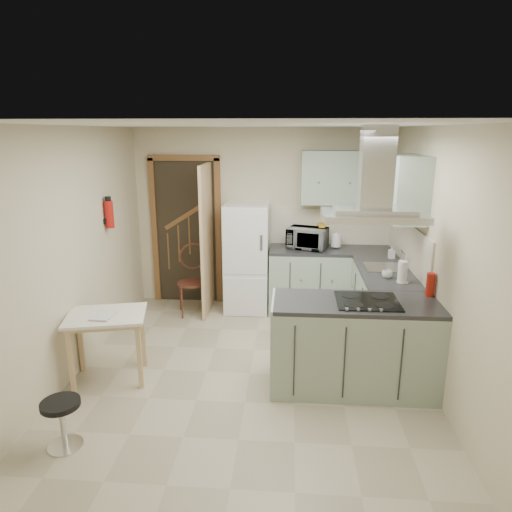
# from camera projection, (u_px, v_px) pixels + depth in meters

# --- Properties ---
(floor) EXTENTS (4.20, 4.20, 0.00)m
(floor) POSITION_uv_depth(u_px,v_px,m) (250.00, 373.00, 4.77)
(floor) COLOR #B3A78B
(floor) RESTS_ON ground
(ceiling) EXTENTS (4.20, 4.20, 0.00)m
(ceiling) POSITION_uv_depth(u_px,v_px,m) (249.00, 125.00, 4.11)
(ceiling) COLOR silver
(ceiling) RESTS_ON back_wall
(back_wall) EXTENTS (3.60, 0.00, 3.60)m
(back_wall) POSITION_uv_depth(u_px,v_px,m) (263.00, 219.00, 6.46)
(back_wall) COLOR beige
(back_wall) RESTS_ON floor
(left_wall) EXTENTS (0.00, 4.20, 4.20)m
(left_wall) POSITION_uv_depth(u_px,v_px,m) (71.00, 255.00, 4.57)
(left_wall) COLOR beige
(left_wall) RESTS_ON floor
(right_wall) EXTENTS (0.00, 4.20, 4.20)m
(right_wall) POSITION_uv_depth(u_px,v_px,m) (439.00, 262.00, 4.31)
(right_wall) COLOR beige
(right_wall) RESTS_ON floor
(doorway) EXTENTS (1.10, 0.12, 2.10)m
(doorway) POSITION_uv_depth(u_px,v_px,m) (186.00, 232.00, 6.56)
(doorway) COLOR brown
(doorway) RESTS_ON floor
(fridge) EXTENTS (0.60, 0.60, 1.50)m
(fridge) POSITION_uv_depth(u_px,v_px,m) (247.00, 258.00, 6.32)
(fridge) COLOR white
(fridge) RESTS_ON floor
(counter_back) EXTENTS (1.08, 0.60, 0.90)m
(counter_back) POSITION_uv_depth(u_px,v_px,m) (309.00, 280.00, 6.33)
(counter_back) COLOR #9EB2A0
(counter_back) RESTS_ON floor
(counter_right) EXTENTS (0.60, 1.95, 0.90)m
(counter_right) POSITION_uv_depth(u_px,v_px,m) (379.00, 299.00, 5.62)
(counter_right) COLOR #9EB2A0
(counter_right) RESTS_ON floor
(splashback) EXTENTS (1.68, 0.02, 0.50)m
(splashback) POSITION_uv_depth(u_px,v_px,m) (331.00, 227.00, 6.40)
(splashback) COLOR beige
(splashback) RESTS_ON counter_back
(wall_cabinet_back) EXTENTS (0.85, 0.35, 0.70)m
(wall_cabinet_back) POSITION_uv_depth(u_px,v_px,m) (333.00, 177.00, 6.06)
(wall_cabinet_back) COLOR #9EB2A0
(wall_cabinet_back) RESTS_ON back_wall
(wall_cabinet_right) EXTENTS (0.35, 0.90, 0.70)m
(wall_cabinet_right) POSITION_uv_depth(u_px,v_px,m) (404.00, 188.00, 4.98)
(wall_cabinet_right) COLOR #9EB2A0
(wall_cabinet_right) RESTS_ON right_wall
(peninsula) EXTENTS (1.55, 0.65, 0.90)m
(peninsula) POSITION_uv_depth(u_px,v_px,m) (354.00, 345.00, 4.40)
(peninsula) COLOR #9EB2A0
(peninsula) RESTS_ON floor
(hob) EXTENTS (0.58, 0.50, 0.01)m
(hob) POSITION_uv_depth(u_px,v_px,m) (367.00, 301.00, 4.27)
(hob) COLOR black
(hob) RESTS_ON peninsula
(extractor_hood) EXTENTS (0.90, 0.55, 0.10)m
(extractor_hood) POSITION_uv_depth(u_px,v_px,m) (373.00, 215.00, 4.06)
(extractor_hood) COLOR silver
(extractor_hood) RESTS_ON ceiling
(sink) EXTENTS (0.45, 0.40, 0.01)m
(sink) POSITION_uv_depth(u_px,v_px,m) (384.00, 267.00, 5.33)
(sink) COLOR silver
(sink) RESTS_ON counter_right
(fire_extinguisher) EXTENTS (0.10, 0.10, 0.32)m
(fire_extinguisher) POSITION_uv_depth(u_px,v_px,m) (109.00, 214.00, 5.36)
(fire_extinguisher) COLOR #B2140F
(fire_extinguisher) RESTS_ON left_wall
(drop_leaf_table) EXTENTS (0.86, 0.72, 0.71)m
(drop_leaf_table) POSITION_uv_depth(u_px,v_px,m) (109.00, 347.00, 4.57)
(drop_leaf_table) COLOR tan
(drop_leaf_table) RESTS_ON floor
(bentwood_chair) EXTENTS (0.49, 0.49, 0.88)m
(bentwood_chair) POSITION_uv_depth(u_px,v_px,m) (192.00, 283.00, 6.23)
(bentwood_chair) COLOR #493018
(bentwood_chair) RESTS_ON floor
(stool) EXTENTS (0.34, 0.34, 0.41)m
(stool) POSITION_uv_depth(u_px,v_px,m) (63.00, 424.00, 3.61)
(stool) COLOR black
(stool) RESTS_ON floor
(microwave) EXTENTS (0.60, 0.49, 0.28)m
(microwave) POSITION_uv_depth(u_px,v_px,m) (307.00, 238.00, 6.19)
(microwave) COLOR black
(microwave) RESTS_ON counter_back
(kettle) EXTENTS (0.16, 0.16, 0.21)m
(kettle) POSITION_uv_depth(u_px,v_px,m) (336.00, 240.00, 6.23)
(kettle) COLOR white
(kettle) RESTS_ON counter_back
(cereal_box) EXTENTS (0.09, 0.21, 0.32)m
(cereal_box) POSITION_uv_depth(u_px,v_px,m) (321.00, 235.00, 6.28)
(cereal_box) COLOR gold
(cereal_box) RESTS_ON counter_back
(soap_bottle) EXTENTS (0.08, 0.08, 0.16)m
(soap_bottle) POSITION_uv_depth(u_px,v_px,m) (392.00, 252.00, 5.71)
(soap_bottle) COLOR silver
(soap_bottle) RESTS_ON counter_right
(paper_towel) EXTENTS (0.13, 0.13, 0.25)m
(paper_towel) POSITION_uv_depth(u_px,v_px,m) (403.00, 272.00, 4.77)
(paper_towel) COLOR silver
(paper_towel) RESTS_ON counter_right
(cup) EXTENTS (0.12, 0.12, 0.09)m
(cup) POSITION_uv_depth(u_px,v_px,m) (387.00, 274.00, 4.95)
(cup) COLOR white
(cup) RESTS_ON counter_right
(red_bottle) EXTENTS (0.09, 0.09, 0.23)m
(red_bottle) POSITION_uv_depth(u_px,v_px,m) (430.00, 285.00, 4.40)
(red_bottle) COLOR #A81C0E
(red_bottle) RESTS_ON peninsula
(book) EXTENTS (0.20, 0.26, 0.11)m
(book) POSITION_uv_depth(u_px,v_px,m) (94.00, 311.00, 4.42)
(book) COLOR maroon
(book) RESTS_ON drop_leaf_table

